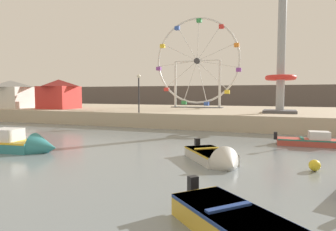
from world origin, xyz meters
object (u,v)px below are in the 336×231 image
drop_tower_steel_tower (281,67)px  mooring_buoy_orange (315,165)px  promenade_lamp_near (139,87)px  motorboat_teal_painted (14,144)px  motorboat_faded_red (325,142)px  ferris_wheel_white_frame (197,63)px  carnival_booth_white_ticket (11,94)px  motorboat_pale_grey (216,158)px  carnival_booth_red_striped (59,93)px

drop_tower_steel_tower → mooring_buoy_orange: 16.38m
promenade_lamp_near → motorboat_teal_painted: bearing=-95.7°
motorboat_teal_painted → promenade_lamp_near: size_ratio=1.78×
motorboat_faded_red → mooring_buoy_orange: (-1.11, -6.15, -0.05)m
ferris_wheel_white_frame → carnival_booth_white_ticket: bearing=-157.1°
ferris_wheel_white_frame → drop_tower_steel_tower: size_ratio=0.99×
motorboat_pale_grey → motorboat_teal_painted: motorboat_teal_painted is taller
motorboat_teal_painted → mooring_buoy_orange: motorboat_teal_painted is taller
drop_tower_steel_tower → motorboat_teal_painted: bearing=-127.9°
drop_tower_steel_tower → promenade_lamp_near: bearing=-159.4°
promenade_lamp_near → mooring_buoy_orange: 17.48m
carnival_booth_red_striped → drop_tower_steel_tower: bearing=1.7°
motorboat_pale_grey → promenade_lamp_near: promenade_lamp_near is taller
carnival_booth_red_striped → promenade_lamp_near: size_ratio=1.22×
promenade_lamp_near → mooring_buoy_orange: size_ratio=7.75×
motorboat_pale_grey → carnival_booth_white_ticket: carnival_booth_white_ticket is taller
motorboat_faded_red → drop_tower_steel_tower: drop_tower_steel_tower is taller
motorboat_teal_painted → carnival_booth_white_ticket: (-17.20, 15.05, 2.63)m
motorboat_teal_painted → drop_tower_steel_tower: (12.96, 16.66, 4.96)m
motorboat_pale_grey → drop_tower_steel_tower: size_ratio=0.34×
motorboat_faded_red → carnival_booth_white_ticket: 33.65m
motorboat_teal_painted → ferris_wheel_white_frame: ferris_wheel_white_frame is taller
ferris_wheel_white_frame → carnival_booth_red_striped: size_ratio=2.62×
motorboat_faded_red → drop_tower_steel_tower: 10.91m
motorboat_pale_grey → promenade_lamp_near: bearing=-177.6°
drop_tower_steel_tower → carnival_booth_red_striped: drop_tower_steel_tower is taller
carnival_booth_white_ticket → mooring_buoy_orange: carnival_booth_white_ticket is taller
drop_tower_steel_tower → mooring_buoy_orange: drop_tower_steel_tower is taller
ferris_wheel_white_frame → mooring_buoy_orange: 25.92m
carnival_booth_red_striped → carnival_booth_white_ticket: bearing=-174.2°
carnival_booth_red_striped → motorboat_faded_red: bearing=-18.4°
motorboat_pale_grey → ferris_wheel_white_frame: 24.78m
promenade_lamp_near → drop_tower_steel_tower: bearing=20.6°
promenade_lamp_near → mooring_buoy_orange: promenade_lamp_near is taller
mooring_buoy_orange → motorboat_teal_painted: bearing=-175.4°
carnival_booth_white_ticket → carnival_booth_red_striped: carnival_booth_red_striped is taller
ferris_wheel_white_frame → carnival_booth_white_ticket: size_ratio=2.12×
ferris_wheel_white_frame → promenade_lamp_near: bearing=-100.8°
drop_tower_steel_tower → carnival_booth_white_ticket: size_ratio=2.14×
ferris_wheel_white_frame → mooring_buoy_orange: size_ratio=24.68×
drop_tower_steel_tower → carnival_booth_red_striped: bearing=-177.8°
carnival_booth_white_ticket → promenade_lamp_near: promenade_lamp_near is taller
promenade_lamp_near → mooring_buoy_orange: bearing=-40.2°
motorboat_teal_painted → carnival_booth_red_striped: carnival_booth_red_striped is taller
drop_tower_steel_tower → carnival_booth_red_striped: size_ratio=2.64×
mooring_buoy_orange → drop_tower_steel_tower: bearing=95.0°
mooring_buoy_orange → promenade_lamp_near: bearing=139.8°
motorboat_pale_grey → motorboat_faded_red: bearing=105.4°
drop_tower_steel_tower → carnival_booth_white_ticket: bearing=-176.9°
drop_tower_steel_tower → carnival_booth_white_ticket: drop_tower_steel_tower is taller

